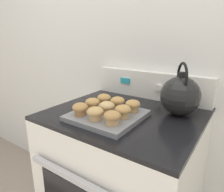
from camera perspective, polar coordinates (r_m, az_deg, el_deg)
The scene contains 14 objects.
wall_back at distance 1.24m, azimuth 12.48°, elevation 12.66°, with size 8.00×0.05×2.40m.
stove_range at distance 1.24m, azimuth 3.37°, elevation -24.80°, with size 0.72×0.67×0.92m.
control_panel at distance 1.22m, azimuth 11.00°, elevation 3.09°, with size 0.71×0.07×0.16m.
muffin_pan at distance 0.92m, azimuth -1.33°, elevation -5.56°, with size 0.30×0.30×0.02m.
muffin_r0_c0 at distance 0.90m, azimuth -9.08°, elevation -3.58°, with size 0.07×0.07×0.06m.
muffin_r0_c1 at distance 0.84m, azimuth -4.81°, elevation -4.88°, with size 0.07×0.07×0.06m.
muffin_r0_c2 at distance 0.80m, azimuth 0.06°, elevation -6.10°, with size 0.07×0.07×0.06m.
muffin_r1_c0 at distance 0.96m, azimuth -5.59°, elevation -2.12°, with size 0.07×0.07×0.06m.
muffin_r1_c1 at distance 0.91m, azimuth -1.48°, elevation -3.19°, with size 0.07×0.07×0.06m.
muffin_r1_c2 at distance 0.86m, azimuth 3.13°, elevation -4.30°, with size 0.07×0.07×0.06m.
muffin_r2_c0 at distance 1.03m, azimuth -2.30°, elevation -0.84°, with size 0.07×0.07×0.06m.
muffin_r2_c1 at distance 0.98m, azimuth 1.58°, elevation -1.73°, with size 0.07×0.07×0.06m.
muffin_r2_c2 at distance 0.93m, azimuth 5.97°, elevation -2.68°, with size 0.07×0.07×0.06m.
tea_kettle at distance 0.99m, azimuth 18.90°, elevation 0.25°, with size 0.19×0.21×0.25m.
Camera 1 is at (0.47, -0.46, 1.28)m, focal length 32.00 mm.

